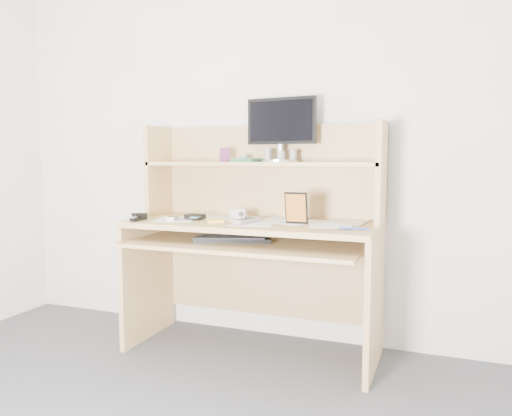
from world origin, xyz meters
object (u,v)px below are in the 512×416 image
(tv_remote, at_px, (247,220))
(keyboard, at_px, (233,239))
(desk, at_px, (257,229))
(monitor, at_px, (281,128))
(game_case, at_px, (296,208))

(tv_remote, bearing_deg, keyboard, -149.37)
(desk, height_order, monitor, monitor)
(tv_remote, relative_size, monitor, 0.43)
(desk, bearing_deg, monitor, 50.74)
(game_case, distance_m, monitor, 0.53)
(keyboard, xyz_separation_m, monitor, (0.17, 0.31, 0.61))
(game_case, xyz_separation_m, monitor, (-0.17, 0.25, 0.44))
(desk, height_order, keyboard, desk)
(tv_remote, bearing_deg, desk, 106.14)
(tv_remote, bearing_deg, monitor, 85.85)
(keyboard, bearing_deg, tv_remote, -3.67)
(keyboard, distance_m, game_case, 0.39)
(game_case, height_order, monitor, monitor)
(game_case, bearing_deg, desk, 152.96)
(tv_remote, xyz_separation_m, game_case, (0.27, 0.03, 0.08))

